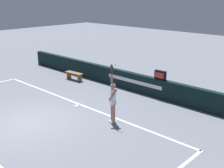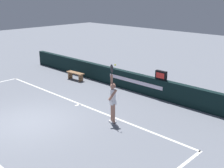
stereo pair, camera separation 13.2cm
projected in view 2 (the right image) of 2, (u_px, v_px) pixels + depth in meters
The scene contains 7 objects.
ground_plane at pixel (30, 121), 11.79m from camera, with size 60.00×60.00×0.00m, color slate.
court_lines at pixel (34, 120), 11.92m from camera, with size 12.46×5.14×0.00m.
back_wall at pixel (126, 80), 15.75m from camera, with size 16.73×0.29×0.98m.
speed_display at pixel (161, 75), 14.06m from camera, with size 0.60×0.17×0.44m.
tennis_player at pixel (113, 99), 11.42m from camera, with size 0.45×0.44×2.40m.
tennis_ball at pixel (115, 65), 11.00m from camera, with size 0.07×0.07×0.07m.
courtside_bench_near at pixel (75, 74), 17.36m from camera, with size 1.25×0.43×0.47m.
Camera 2 is at (9.92, -5.42, 5.00)m, focal length 46.21 mm.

